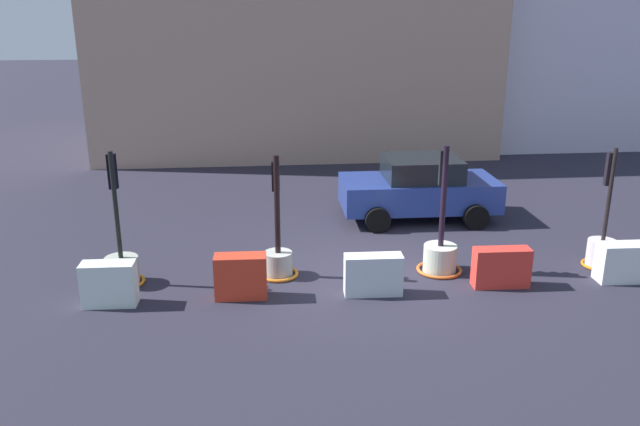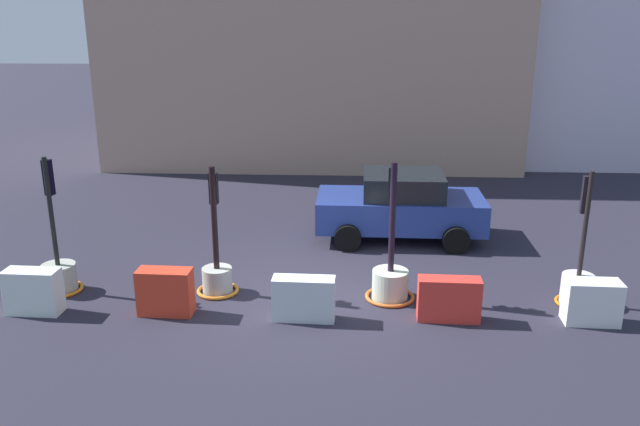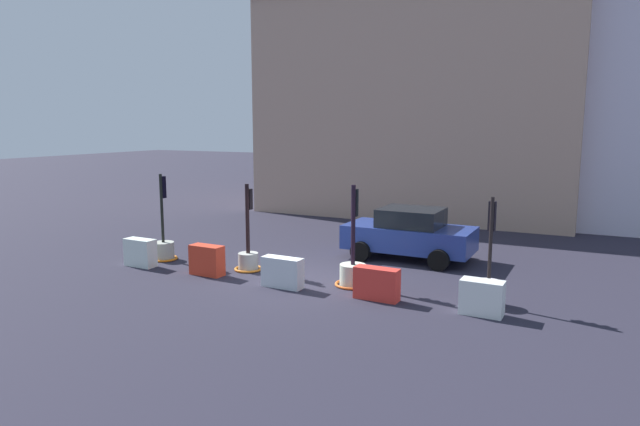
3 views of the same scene
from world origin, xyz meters
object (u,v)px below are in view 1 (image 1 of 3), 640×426
traffic_light_1 (278,255)px  construction_barrier_1 (241,276)px  traffic_light_3 (602,246)px  traffic_light_0 (122,264)px  construction_barrier_0 (109,284)px  construction_barrier_2 (373,275)px  car_blue_estate (419,188)px  construction_barrier_3 (501,267)px  traffic_light_2 (440,252)px  construction_barrier_4 (621,262)px

traffic_light_1 → construction_barrier_1: 1.26m
traffic_light_3 → construction_barrier_1: bearing=-174.1°
traffic_light_0 → construction_barrier_1: traffic_light_0 is taller
construction_barrier_0 → construction_barrier_2: bearing=-0.3°
construction_barrier_1 → construction_barrier_2: (2.60, -0.11, -0.03)m
traffic_light_3 → construction_barrier_0: (-10.31, -0.89, -0.03)m
traffic_light_0 → car_blue_estate: size_ratio=0.68×
construction_barrier_3 → traffic_light_3: bearing=17.4°
traffic_light_2 → traffic_light_3: bearing=-1.1°
traffic_light_3 → construction_barrier_4: traffic_light_3 is taller
traffic_light_2 → car_blue_estate: (0.44, 3.64, 0.39)m
construction_barrier_4 → construction_barrier_0: bearing=-179.5°
construction_barrier_3 → construction_barrier_4: size_ratio=1.16×
traffic_light_1 → construction_barrier_3: (4.48, -1.00, -0.06)m
traffic_light_0 → construction_barrier_3: 7.74m
traffic_light_2 → traffic_light_3: traffic_light_2 is taller
traffic_light_2 → construction_barrier_1: size_ratio=2.70×
car_blue_estate → construction_barrier_4: bearing=-55.0°
traffic_light_1 → car_blue_estate: bearing=42.0°
traffic_light_2 → construction_barrier_4: traffic_light_2 is taller
traffic_light_0 → traffic_light_3: bearing=-0.6°
construction_barrier_0 → traffic_light_3: bearing=4.9°
traffic_light_0 → construction_barrier_3: (7.69, -0.91, -0.03)m
traffic_light_2 → construction_barrier_1: 4.32m
construction_barrier_1 → construction_barrier_4: size_ratio=1.04×
construction_barrier_1 → construction_barrier_2: construction_barrier_1 is taller
traffic_light_0 → traffic_light_2: (6.67, -0.03, 0.01)m
construction_barrier_2 → construction_barrier_3: size_ratio=1.00×
traffic_light_1 → construction_barrier_2: 2.15m
traffic_light_0 → traffic_light_1: (3.20, 0.10, 0.03)m
construction_barrier_3 → car_blue_estate: (-0.58, 4.51, 0.43)m
traffic_light_3 → construction_barrier_3: 2.70m
traffic_light_2 → construction_barrier_2: size_ratio=2.39×
construction_barrier_3 → construction_barrier_4: bearing=0.2°
construction_barrier_2 → construction_barrier_3: 2.66m
traffic_light_1 → traffic_light_3: traffic_light_3 is taller
traffic_light_1 → construction_barrier_2: size_ratio=2.26×
car_blue_estate → construction_barrier_3: bearing=-82.7°
traffic_light_0 → car_blue_estate: bearing=26.9°
traffic_light_1 → construction_barrier_1: size_ratio=2.55×
construction_barrier_1 → construction_barrier_3: 5.25m
traffic_light_1 → construction_barrier_0: traffic_light_1 is taller
traffic_light_0 → construction_barrier_1: bearing=-20.4°
construction_barrier_1 → traffic_light_0: bearing=159.6°
traffic_light_0 → construction_barrier_2: bearing=-11.4°
construction_barrier_2 → car_blue_estate: (2.07, 4.63, 0.43)m
traffic_light_2 → construction_barrier_4: (3.59, -0.87, -0.03)m
construction_barrier_1 → construction_barrier_3: size_ratio=0.89×
traffic_light_0 → construction_barrier_4: bearing=-5.0°
construction_barrier_0 → construction_barrier_4: (10.30, 0.09, -0.02)m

